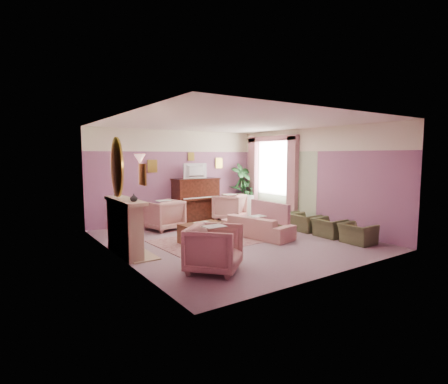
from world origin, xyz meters
TOP-DOWN VIEW (x-y plane):
  - floor at (0.00, 0.00)m, footprint 5.50×6.00m
  - ceiling at (0.00, 0.00)m, footprint 5.50×6.00m
  - wall_back at (0.00, 3.00)m, footprint 5.50×0.02m
  - wall_front at (0.00, -3.00)m, footprint 5.50×0.02m
  - wall_left at (-2.75, 0.00)m, footprint 0.02×6.00m
  - wall_right at (2.75, 0.00)m, footprint 0.02×6.00m
  - picture_rail_band at (0.00, 2.99)m, footprint 5.50×0.01m
  - stripe_panel at (2.73, 1.30)m, footprint 0.01×3.00m
  - fireplace_surround at (-2.59, 0.20)m, footprint 0.30×1.40m
  - fireplace_inset at (-2.49, 0.20)m, footprint 0.18×0.72m
  - fire_ember at (-2.45, 0.20)m, footprint 0.06×0.54m
  - mantel_shelf at (-2.56, 0.20)m, footprint 0.40×1.55m
  - hearth at (-2.39, 0.20)m, footprint 0.55×1.50m
  - mirror_frame at (-2.70, 0.20)m, footprint 0.04×0.72m
  - mirror_glass at (-2.67, 0.20)m, footprint 0.01×0.60m
  - sconce_shade at (-2.62, -0.85)m, footprint 0.20×0.20m
  - piano at (0.50, 2.68)m, footprint 1.40×0.60m
  - piano_keyshelf at (0.50, 2.33)m, footprint 1.30×0.12m
  - piano_keys at (0.50, 2.33)m, footprint 1.20×0.08m
  - piano_top at (0.50, 2.68)m, footprint 1.45×0.65m
  - television at (0.50, 2.63)m, footprint 0.80×0.12m
  - print_back_left at (-0.80, 2.96)m, footprint 0.30×0.03m
  - print_back_right at (1.55, 2.96)m, footprint 0.26×0.03m
  - print_back_mid at (0.50, 2.96)m, footprint 0.22×0.03m
  - print_left_wall at (-2.71, -1.20)m, footprint 0.03×0.28m
  - window_blind at (2.70, 1.55)m, footprint 0.03×1.40m
  - curtain_left at (2.62, 0.63)m, footprint 0.16×0.34m
  - curtain_right at (2.62, 2.47)m, footprint 0.16×0.34m
  - pelmet at (2.62, 1.55)m, footprint 0.16×2.20m
  - mantel_plant at (-2.55, 0.75)m, footprint 0.16×0.16m
  - mantel_vase at (-2.55, -0.30)m, footprint 0.16×0.16m
  - area_rug at (-0.55, 0.20)m, footprint 2.59×1.93m
  - coffee_table at (-0.76, 0.23)m, footprint 1.04×0.59m
  - table_paper at (-0.71, 0.23)m, footprint 0.35×0.28m
  - sofa at (0.68, -0.11)m, footprint 0.61×1.84m
  - sofa_throw at (1.08, -0.11)m, footprint 0.09×1.39m
  - floral_armchair_left at (-0.90, 1.99)m, footprint 0.87×0.87m
  - floral_armchair_right at (1.42, 2.16)m, footprint 0.87×0.87m
  - floral_armchair_front at (-1.63, -1.72)m, footprint 0.87×0.87m
  - olive_chair_a at (2.17, -1.94)m, footprint 0.51×0.72m
  - olive_chair_b at (2.17, -1.12)m, footprint 0.51×0.72m
  - olive_chair_c at (2.17, -0.30)m, footprint 0.51×0.72m
  - olive_chair_d at (2.17, 0.52)m, footprint 0.51×0.72m
  - side_table at (2.39, 2.52)m, footprint 0.52×0.52m
  - side_plant_big at (2.39, 2.52)m, footprint 0.30×0.30m
  - side_plant_small at (2.51, 2.42)m, footprint 0.16×0.16m
  - palm_pot at (2.25, 2.62)m, footprint 0.34×0.34m
  - palm_plant at (2.25, 2.62)m, footprint 0.76×0.76m

SIDE VIEW (x-z plane):
  - floor at x=0.00m, z-range -0.01..0.01m
  - area_rug at x=-0.55m, z-range 0.00..0.01m
  - hearth at x=-2.39m, z-range 0.00..0.02m
  - palm_pot at x=2.25m, z-range 0.00..0.34m
  - fire_ember at x=-2.45m, z-range 0.17..0.27m
  - coffee_table at x=-0.76m, z-range 0.00..0.45m
  - olive_chair_a at x=2.17m, z-range 0.00..0.62m
  - olive_chair_b at x=2.17m, z-range 0.00..0.62m
  - olive_chair_c at x=2.17m, z-range 0.00..0.62m
  - olive_chair_d at x=2.17m, z-range 0.00..0.62m
  - side_table at x=2.39m, z-range 0.00..0.70m
  - sofa at x=0.68m, z-range 0.00..0.74m
  - fireplace_inset at x=-2.49m, z-range 0.06..0.74m
  - table_paper at x=-0.71m, z-range 0.45..0.46m
  - floral_armchair_left at x=-0.90m, z-range 0.00..0.91m
  - floral_armchair_right at x=1.42m, z-range 0.00..0.91m
  - floral_armchair_front at x=-1.63m, z-range 0.00..0.91m
  - fireplace_surround at x=-2.59m, z-range 0.00..1.10m
  - sofa_throw at x=1.08m, z-range 0.34..0.86m
  - piano at x=0.50m, z-range 0.00..1.30m
  - piano_keyshelf at x=0.50m, z-range 0.69..0.75m
  - piano_keys at x=0.50m, z-range 0.75..0.77m
  - side_plant_small at x=2.51m, z-range 0.70..0.98m
  - side_plant_big at x=2.39m, z-range 0.70..1.04m
  - palm_plant at x=2.25m, z-range 0.34..1.78m
  - stripe_panel at x=2.73m, z-range 0.00..2.15m
  - mantel_shelf at x=-2.56m, z-range 1.09..1.16m
  - mantel_vase at x=-2.55m, z-range 1.15..1.31m
  - mantel_plant at x=-2.55m, z-range 1.15..1.43m
  - curtain_left at x=2.62m, z-range 0.00..2.60m
  - curtain_right at x=2.62m, z-range 0.00..2.60m
  - piano_top at x=0.50m, z-range 1.29..1.33m
  - wall_back at x=0.00m, z-range 0.00..2.80m
  - wall_front at x=0.00m, z-range 0.00..2.80m
  - wall_left at x=-2.75m, z-range 0.00..2.80m
  - wall_right at x=2.75m, z-range 0.00..2.80m
  - television at x=0.50m, z-range 1.36..1.84m
  - window_blind at x=2.70m, z-range 0.80..2.60m
  - print_back_left at x=-0.80m, z-range 1.53..1.91m
  - print_left_wall at x=-2.71m, z-range 1.54..1.90m
  - print_back_right at x=1.55m, z-range 1.61..1.95m
  - mirror_frame at x=-2.70m, z-range 1.20..2.40m
  - mirror_glass at x=-2.67m, z-range 1.27..2.33m
  - sconce_shade at x=-2.62m, z-range 1.90..2.06m
  - print_back_mid at x=0.50m, z-range 1.87..2.13m
  - picture_rail_band at x=0.00m, z-range 2.15..2.80m
  - pelmet at x=2.62m, z-range 2.48..2.64m
  - ceiling at x=0.00m, z-range 2.79..2.80m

